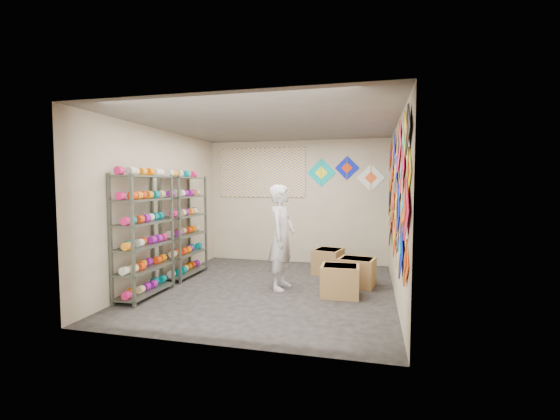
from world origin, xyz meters
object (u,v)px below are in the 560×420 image
(shelf_rack_back, at_px, (185,226))
(shopkeeper, at_px, (282,237))
(shelf_rack_front, at_px, (144,236))
(carton_a, at_px, (340,281))
(carton_b, at_px, (357,272))
(carton_c, at_px, (328,261))

(shelf_rack_back, xyz_separation_m, shopkeeper, (1.96, -0.38, -0.08))
(shelf_rack_front, bearing_deg, carton_a, 13.83)
(shelf_rack_front, distance_m, shelf_rack_back, 1.30)
(shelf_rack_back, distance_m, carton_b, 3.25)
(shelf_rack_front, height_order, carton_b, shelf_rack_front)
(shelf_rack_front, relative_size, carton_b, 3.23)
(shelf_rack_front, relative_size, carton_a, 3.26)
(shelf_rack_front, bearing_deg, shelf_rack_back, 90.00)
(shelf_rack_back, height_order, shopkeeper, shelf_rack_back)
(carton_b, distance_m, carton_c, 0.96)
(shopkeeper, height_order, carton_c, shopkeeper)
(shelf_rack_back, relative_size, carton_c, 3.44)
(shelf_rack_front, height_order, shelf_rack_back, same)
(shelf_rack_back, distance_m, carton_a, 3.08)
(shelf_rack_front, distance_m, shopkeeper, 2.17)
(carton_b, bearing_deg, shelf_rack_back, -168.13)
(carton_a, distance_m, carton_b, 0.69)
(shelf_rack_back, bearing_deg, shelf_rack_front, -90.00)
(shelf_rack_front, distance_m, carton_a, 3.12)
(shopkeeper, bearing_deg, carton_c, -21.54)
(carton_c, bearing_deg, shelf_rack_front, -127.73)
(shopkeeper, height_order, carton_b, shopkeeper)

